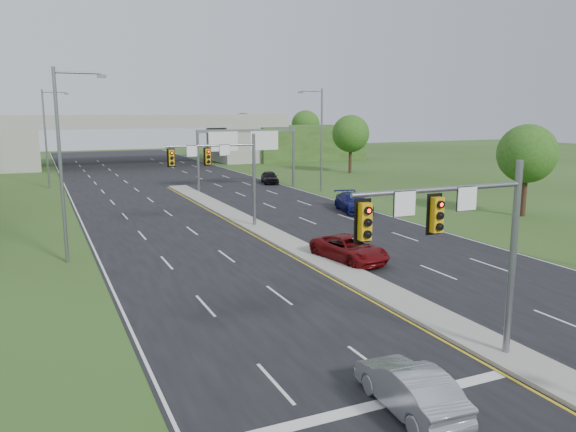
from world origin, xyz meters
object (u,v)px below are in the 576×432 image
(sign_gantry, at_px, (246,142))
(overpass, at_px, (133,143))
(car_far_a, at_px, (350,249))
(car_far_b, at_px, (353,202))
(car_silver, at_px, (410,388))
(signal_mast_near, at_px, (465,233))
(car_far_c, at_px, (270,177))
(signal_mast_far, at_px, (225,166))

(sign_gantry, relative_size, overpass, 0.14)
(car_far_a, distance_m, car_far_b, 16.56)
(car_silver, height_order, car_far_b, car_far_b)
(car_far_a, bearing_deg, car_far_b, 49.33)
(signal_mast_near, bearing_deg, sign_gantry, 78.75)
(car_far_a, height_order, car_far_c, car_far_c)
(sign_gantry, height_order, car_silver, sign_gantry)
(car_far_c, bearing_deg, sign_gantry, -125.84)
(signal_mast_near, height_order, car_silver, signal_mast_near)
(overpass, distance_m, car_silver, 81.86)
(sign_gantry, xyz_separation_m, car_silver, (-12.07, -46.55, -4.52))
(overpass, xyz_separation_m, car_far_b, (10.17, -52.40, -2.73))
(overpass, height_order, car_far_c, overpass)
(signal_mast_near, relative_size, car_far_a, 1.33)
(signal_mast_far, distance_m, car_far_c, 27.44)
(signal_mast_near, distance_m, car_far_b, 30.59)
(car_far_b, distance_m, car_far_c, 21.04)
(signal_mast_far, relative_size, car_far_b, 1.27)
(signal_mast_far, bearing_deg, car_far_b, 12.11)
(signal_mast_far, bearing_deg, car_far_c, 60.76)
(signal_mast_near, relative_size, sign_gantry, 0.60)
(signal_mast_near, distance_m, car_far_c, 50.62)
(car_far_b, xyz_separation_m, car_far_c, (0.83, 21.02, -0.06))
(car_far_c, bearing_deg, signal_mast_far, -105.66)
(car_silver, distance_m, car_far_a, 16.62)
(signal_mast_far, bearing_deg, car_far_a, -71.78)
(car_far_a, bearing_deg, sign_gantry, 71.56)
(signal_mast_far, xyz_separation_m, car_far_a, (3.76, -11.44, -3.98))
(car_far_b, bearing_deg, sign_gantry, 114.46)
(signal_mast_far, relative_size, overpass, 0.09)
(car_far_a, bearing_deg, car_silver, -123.55)
(overpass, xyz_separation_m, car_far_a, (1.50, -66.51, -2.81))
(signal_mast_far, height_order, car_far_c, signal_mast_far)
(sign_gantry, relative_size, car_silver, 2.73)
(car_far_b, relative_size, car_far_c, 1.27)
(signal_mast_near, relative_size, car_far_b, 1.27)
(sign_gantry, bearing_deg, car_far_c, 40.57)
(signal_mast_far, xyz_separation_m, overpass, (2.26, 55.07, -1.17))
(signal_mast_far, height_order, sign_gantry, signal_mast_far)
(sign_gantry, distance_m, car_far_c, 7.24)
(car_far_a, xyz_separation_m, car_far_b, (8.67, 14.11, 0.07))
(signal_mast_far, xyz_separation_m, car_far_c, (13.26, 23.69, -3.97))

